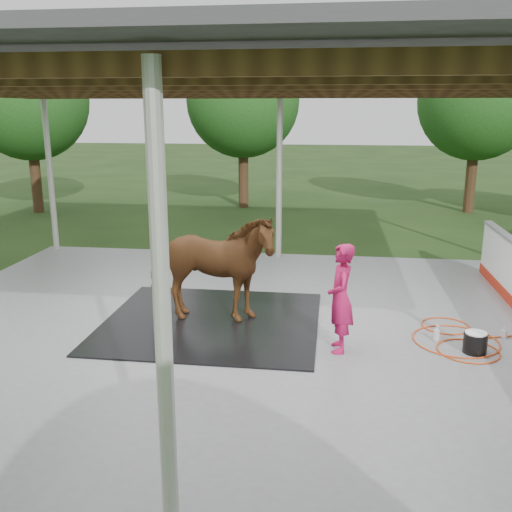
# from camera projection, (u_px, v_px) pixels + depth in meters

# --- Properties ---
(ground) EXTENTS (100.00, 100.00, 0.00)m
(ground) POSITION_uv_depth(u_px,v_px,m) (251.00, 331.00, 9.35)
(ground) COLOR #1E3814
(concrete_slab) EXTENTS (12.00, 10.00, 0.05)m
(concrete_slab) POSITION_uv_depth(u_px,v_px,m) (251.00, 330.00, 9.34)
(concrete_slab) COLOR slate
(concrete_slab) RESTS_ON ground
(pavilion_structure) EXTENTS (12.60, 10.60, 4.05)m
(pavilion_structure) POSITION_uv_depth(u_px,v_px,m) (250.00, 79.00, 8.35)
(pavilion_structure) COLOR beige
(pavilion_structure) RESTS_ON ground
(tree_belt) EXTENTS (28.00, 28.00, 5.80)m
(tree_belt) POSITION_uv_depth(u_px,v_px,m) (277.00, 93.00, 9.22)
(tree_belt) COLOR #382314
(tree_belt) RESTS_ON ground
(rubber_mat) EXTENTS (3.57, 3.35, 0.03)m
(rubber_mat) POSITION_uv_depth(u_px,v_px,m) (212.00, 321.00, 9.61)
(rubber_mat) COLOR black
(rubber_mat) RESTS_ON concrete_slab
(horse) EXTENTS (2.20, 1.07, 1.83)m
(horse) POSITION_uv_depth(u_px,v_px,m) (210.00, 268.00, 9.37)
(horse) COLOR brown
(horse) RESTS_ON rubber_mat
(handler) EXTENTS (0.44, 0.63, 1.62)m
(handler) POSITION_uv_depth(u_px,v_px,m) (341.00, 298.00, 8.31)
(handler) COLOR #B2134A
(handler) RESTS_ON concrete_slab
(wash_bucket) EXTENTS (0.34, 0.34, 0.32)m
(wash_bucket) POSITION_uv_depth(u_px,v_px,m) (475.00, 342.00, 8.37)
(wash_bucket) COLOR black
(wash_bucket) RESTS_ON concrete_slab
(soap_bottle_a) EXTENTS (0.14, 0.14, 0.26)m
(soap_bottle_a) POSITION_uv_depth(u_px,v_px,m) (437.00, 333.00, 8.79)
(soap_bottle_a) COLOR silver
(soap_bottle_a) RESTS_ON concrete_slab
(soap_bottle_b) EXTENTS (0.12, 0.12, 0.18)m
(soap_bottle_b) POSITION_uv_depth(u_px,v_px,m) (504.00, 332.00, 8.94)
(soap_bottle_b) COLOR #338CD8
(soap_bottle_b) RESTS_ON concrete_slab
(hose_coil) EXTENTS (2.30, 1.84, 0.02)m
(hose_coil) POSITION_uv_depth(u_px,v_px,m) (457.00, 340.00, 8.83)
(hose_coil) COLOR #BB3C0D
(hose_coil) RESTS_ON concrete_slab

